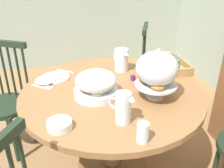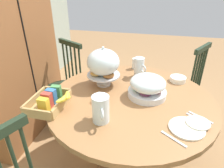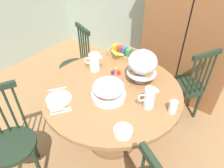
# 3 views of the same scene
# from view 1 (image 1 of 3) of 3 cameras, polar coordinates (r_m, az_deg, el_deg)

# --- Properties ---
(dining_table) EXTENTS (1.29, 1.29, 0.74)m
(dining_table) POSITION_cam_1_polar(r_m,az_deg,el_deg) (1.89, -0.00, -6.66)
(dining_table) COLOR olive
(dining_table) RESTS_ON ground_plane
(windsor_chair_by_cabinet) EXTENTS (0.43, 0.43, 0.97)m
(windsor_chair_by_cabinet) POSITION_cam_1_polar(r_m,az_deg,el_deg) (2.75, 4.08, 2.48)
(windsor_chair_by_cabinet) COLOR #1E2D1E
(windsor_chair_by_cabinet) RESTS_ON ground_plane
(windsor_chair_facing_door) EXTENTS (0.45, 0.45, 0.97)m
(windsor_chair_facing_door) POSITION_cam_1_polar(r_m,az_deg,el_deg) (2.35, -22.59, -4.20)
(windsor_chair_facing_door) COLOR #1E2D1E
(windsor_chair_facing_door) RESTS_ON ground_plane
(pastry_stand_with_dome) EXTENTS (0.28, 0.28, 0.34)m
(pastry_stand_with_dome) POSITION_cam_1_polar(r_m,az_deg,el_deg) (1.64, 10.11, 3.08)
(pastry_stand_with_dome) COLOR silver
(pastry_stand_with_dome) RESTS_ON dining_table
(fruit_platter_covered) EXTENTS (0.30, 0.30, 0.18)m
(fruit_platter_covered) POSITION_cam_1_polar(r_m,az_deg,el_deg) (1.68, -3.64, -0.08)
(fruit_platter_covered) COLOR silver
(fruit_platter_covered) RESTS_ON dining_table
(orange_juice_pitcher) EXTENTS (0.19, 0.11, 0.18)m
(orange_juice_pitcher) POSITION_cam_1_polar(r_m,az_deg,el_deg) (2.07, 2.12, 5.24)
(orange_juice_pitcher) COLOR silver
(orange_juice_pitcher) RESTS_ON dining_table
(milk_pitcher) EXTENTS (0.14, 0.14, 0.19)m
(milk_pitcher) POSITION_cam_1_polar(r_m,az_deg,el_deg) (1.42, 2.48, -5.67)
(milk_pitcher) COLOR silver
(milk_pitcher) RESTS_ON dining_table
(cereal_basket) EXTENTS (0.32, 0.30, 0.12)m
(cereal_basket) POSITION_cam_1_polar(r_m,az_deg,el_deg) (2.14, 12.93, 4.28)
(cereal_basket) COLOR tan
(cereal_basket) RESTS_ON dining_table
(china_plate_large) EXTENTS (0.22, 0.22, 0.01)m
(china_plate_large) POSITION_cam_1_polar(r_m,az_deg,el_deg) (2.01, -12.70, 1.45)
(china_plate_large) COLOR white
(china_plate_large) RESTS_ON dining_table
(china_plate_small) EXTENTS (0.15, 0.15, 0.01)m
(china_plate_small) POSITION_cam_1_polar(r_m,az_deg,el_deg) (1.96, -14.77, 0.86)
(china_plate_small) COLOR white
(china_plate_small) RESTS_ON china_plate_large
(cereal_bowl) EXTENTS (0.14, 0.14, 0.04)m
(cereal_bowl) POSITION_cam_1_polar(r_m,az_deg,el_deg) (1.43, -11.79, -8.97)
(cereal_bowl) COLOR white
(cereal_bowl) RESTS_ON dining_table
(drinking_glass) EXTENTS (0.06, 0.06, 0.11)m
(drinking_glass) POSITION_cam_1_polar(r_m,az_deg,el_deg) (1.30, 6.96, -10.80)
(drinking_glass) COLOR silver
(drinking_glass) RESTS_ON dining_table
(jam_jar_strawberry) EXTENTS (0.04, 0.04, 0.04)m
(jam_jar_strawberry) POSITION_cam_1_polar(r_m,az_deg,el_deg) (1.89, 6.05, 0.83)
(jam_jar_strawberry) COLOR #B7282D
(jam_jar_strawberry) RESTS_ON dining_table
(jam_jar_apricot) EXTENTS (0.04, 0.04, 0.04)m
(jam_jar_apricot) POSITION_cam_1_polar(r_m,az_deg,el_deg) (1.95, 6.44, 1.58)
(jam_jar_apricot) COLOR orange
(jam_jar_apricot) RESTS_ON dining_table
(jam_jar_grape) EXTENTS (0.04, 0.04, 0.04)m
(jam_jar_grape) POSITION_cam_1_polar(r_m,az_deg,el_deg) (1.93, 4.73, 1.43)
(jam_jar_grape) COLOR #5B2366
(jam_jar_grape) RESTS_ON dining_table
(table_knife) EXTENTS (0.11, 0.15, 0.01)m
(table_knife) POSITION_cam_1_polar(r_m,az_deg,el_deg) (1.91, -15.12, -0.29)
(table_knife) COLOR silver
(table_knife) RESTS_ON dining_table
(dinner_fork) EXTENTS (0.11, 0.15, 0.01)m
(dinner_fork) POSITION_cam_1_polar(r_m,az_deg,el_deg) (1.89, -15.67, -0.67)
(dinner_fork) COLOR silver
(dinner_fork) RESTS_ON dining_table
(soup_spoon) EXTENTS (0.11, 0.15, 0.01)m
(soup_spoon) POSITION_cam_1_polar(r_m,az_deg,el_deg) (2.11, -10.49, 2.88)
(soup_spoon) COLOR silver
(soup_spoon) RESTS_ON dining_table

